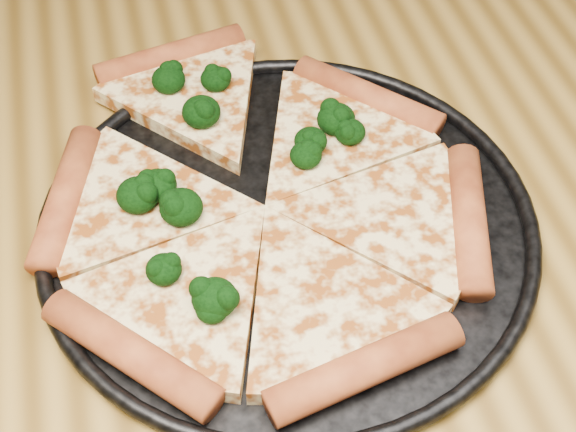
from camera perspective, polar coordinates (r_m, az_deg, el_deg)
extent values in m
cube|color=olive|center=(0.65, -7.80, -7.43)|extent=(1.20, 0.90, 0.04)
cube|color=brown|center=(1.30, 15.32, 2.54)|extent=(0.06, 0.06, 0.71)
cylinder|color=black|center=(0.67, 0.00, -0.72)|extent=(0.40, 0.40, 0.01)
torus|color=black|center=(0.67, 0.00, -0.34)|extent=(0.41, 0.41, 0.01)
cylinder|color=#C76231|center=(0.77, 5.57, 8.27)|extent=(0.12, 0.13, 0.03)
cylinder|color=#C76231|center=(0.82, -8.18, 10.95)|extent=(0.15, 0.06, 0.03)
cylinder|color=#C76231|center=(0.70, -15.21, 1.25)|extent=(0.07, 0.15, 0.03)
cylinder|color=#C76231|center=(0.60, -10.88, -9.40)|extent=(0.12, 0.13, 0.03)
cylinder|color=#C76231|center=(0.58, 5.38, -10.50)|extent=(0.15, 0.06, 0.03)
cylinder|color=#C76231|center=(0.67, 12.49, -0.19)|extent=(0.07, 0.15, 0.03)
ellipsoid|color=black|center=(0.60, -5.32, -6.44)|extent=(0.02, 0.02, 0.02)
ellipsoid|color=black|center=(0.62, -8.66, -3.69)|extent=(0.03, 0.03, 0.02)
ellipsoid|color=black|center=(0.77, -8.33, 9.39)|extent=(0.03, 0.03, 0.02)
ellipsoid|color=black|center=(0.60, -5.14, -5.72)|extent=(0.03, 0.03, 0.03)
ellipsoid|color=black|center=(0.77, -5.07, 9.50)|extent=(0.03, 0.03, 0.02)
ellipsoid|color=black|center=(0.73, -6.07, 7.24)|extent=(0.03, 0.03, 0.03)
ellipsoid|color=black|center=(0.67, -9.07, 2.11)|extent=(0.03, 0.03, 0.02)
ellipsoid|color=black|center=(0.67, -10.44, 1.45)|extent=(0.03, 0.03, 0.03)
ellipsoid|color=black|center=(0.69, 1.25, 4.27)|extent=(0.03, 0.03, 0.02)
ellipsoid|color=black|center=(0.65, -7.46, 0.62)|extent=(0.04, 0.04, 0.03)
ellipsoid|color=black|center=(0.71, 4.34, 5.87)|extent=(0.03, 0.03, 0.02)
ellipsoid|color=black|center=(0.70, 1.59, 5.25)|extent=(0.03, 0.03, 0.02)
ellipsoid|color=black|center=(0.72, 3.37, 6.77)|extent=(0.03, 0.03, 0.03)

